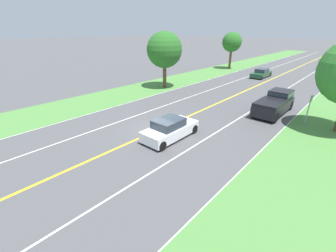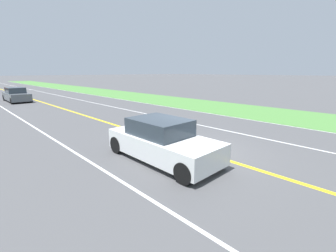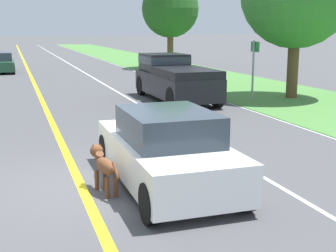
{
  "view_description": "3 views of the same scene",
  "coord_description": "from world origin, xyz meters",
  "px_view_note": "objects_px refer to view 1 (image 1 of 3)",
  "views": [
    {
      "loc": [
        10.7,
        -10.95,
        6.94
      ],
      "look_at": [
        1.72,
        -0.82,
        1.07
      ],
      "focal_mm": 24.0,
      "sensor_mm": 36.0,
      "label": 1
    },
    {
      "loc": [
        6.56,
        5.05,
        3.0
      ],
      "look_at": [
        0.97,
        -0.73,
        1.05
      ],
      "focal_mm": 24.0,
      "sensor_mm": 36.0,
      "label": 2
    },
    {
      "loc": [
        -1.09,
        -8.44,
        2.89
      ],
      "look_at": [
        1.68,
        -0.14,
        1.06
      ],
      "focal_mm": 50.0,
      "sensor_mm": 36.0,
      "label": 3
    }
  ],
  "objects_px": {
    "dog": "(157,127)",
    "oncoming_car": "(261,73)",
    "roadside_tree_left_near": "(164,50)",
    "pickup_truck": "(275,103)",
    "ego_car": "(170,129)",
    "street_sign": "(309,107)",
    "roadside_tree_left_far": "(232,42)"
  },
  "relations": [
    {
      "from": "roadside_tree_left_far",
      "to": "oncoming_car",
      "type": "bearing_deg",
      "value": -28.87
    },
    {
      "from": "pickup_truck",
      "to": "street_sign",
      "type": "bearing_deg",
      "value": -27.21
    },
    {
      "from": "dog",
      "to": "pickup_truck",
      "type": "bearing_deg",
      "value": 53.49
    },
    {
      "from": "ego_car",
      "to": "roadside_tree_left_far",
      "type": "height_order",
      "value": "roadside_tree_left_far"
    },
    {
      "from": "ego_car",
      "to": "roadside_tree_left_near",
      "type": "height_order",
      "value": "roadside_tree_left_near"
    },
    {
      "from": "dog",
      "to": "street_sign",
      "type": "distance_m",
      "value": 11.54
    },
    {
      "from": "roadside_tree_left_near",
      "to": "roadside_tree_left_far",
      "type": "height_order",
      "value": "roadside_tree_left_near"
    },
    {
      "from": "pickup_truck",
      "to": "roadside_tree_left_near",
      "type": "height_order",
      "value": "roadside_tree_left_near"
    },
    {
      "from": "dog",
      "to": "pickup_truck",
      "type": "distance_m",
      "value": 11.14
    },
    {
      "from": "roadside_tree_left_far",
      "to": "street_sign",
      "type": "xyz_separation_m",
      "value": [
        17.35,
        -21.04,
        -3.19
      ]
    },
    {
      "from": "pickup_truck",
      "to": "street_sign",
      "type": "height_order",
      "value": "street_sign"
    },
    {
      "from": "ego_car",
      "to": "oncoming_car",
      "type": "bearing_deg",
      "value": 97.47
    },
    {
      "from": "dog",
      "to": "roadside_tree_left_far",
      "type": "height_order",
      "value": "roadside_tree_left_far"
    },
    {
      "from": "oncoming_car",
      "to": "roadside_tree_left_far",
      "type": "height_order",
      "value": "roadside_tree_left_far"
    },
    {
      "from": "roadside_tree_left_far",
      "to": "street_sign",
      "type": "relative_size",
      "value": 2.67
    },
    {
      "from": "pickup_truck",
      "to": "oncoming_car",
      "type": "relative_size",
      "value": 1.21
    },
    {
      "from": "dog",
      "to": "roadside_tree_left_far",
      "type": "distance_m",
      "value": 31.45
    },
    {
      "from": "ego_car",
      "to": "pickup_truck",
      "type": "relative_size",
      "value": 0.78
    },
    {
      "from": "oncoming_car",
      "to": "roadside_tree_left_far",
      "type": "xyz_separation_m",
      "value": [
        -7.55,
        4.16,
        4.12
      ]
    },
    {
      "from": "ego_car",
      "to": "roadside_tree_left_near",
      "type": "distance_m",
      "value": 15.15
    },
    {
      "from": "ego_car",
      "to": "pickup_truck",
      "type": "bearing_deg",
      "value": 70.04
    },
    {
      "from": "dog",
      "to": "oncoming_car",
      "type": "relative_size",
      "value": 0.28
    },
    {
      "from": "oncoming_car",
      "to": "dog",
      "type": "bearing_deg",
      "value": 94.81
    },
    {
      "from": "oncoming_car",
      "to": "street_sign",
      "type": "xyz_separation_m",
      "value": [
        9.8,
        -16.88,
        0.92
      ]
    },
    {
      "from": "pickup_truck",
      "to": "street_sign",
      "type": "xyz_separation_m",
      "value": [
        2.84,
        -1.46,
        0.6
      ]
    },
    {
      "from": "street_sign",
      "to": "ego_car",
      "type": "bearing_deg",
      "value": -127.13
    },
    {
      "from": "roadside_tree_left_near",
      "to": "oncoming_car",
      "type": "bearing_deg",
      "value": 65.47
    },
    {
      "from": "street_sign",
      "to": "pickup_truck",
      "type": "bearing_deg",
      "value": 152.79
    },
    {
      "from": "dog",
      "to": "oncoming_car",
      "type": "distance_m",
      "value": 25.54
    },
    {
      "from": "pickup_truck",
      "to": "roadside_tree_left_near",
      "type": "bearing_deg",
      "value": 177.61
    },
    {
      "from": "dog",
      "to": "roadside_tree_left_near",
      "type": "xyz_separation_m",
      "value": [
        -8.92,
        10.6,
        4.09
      ]
    },
    {
      "from": "street_sign",
      "to": "oncoming_car",
      "type": "bearing_deg",
      "value": 120.13
    }
  ]
}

